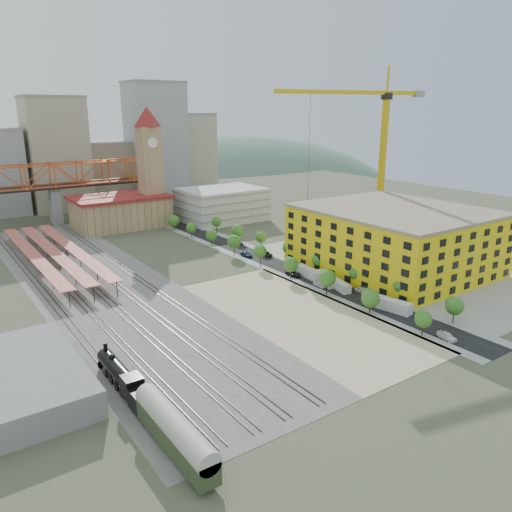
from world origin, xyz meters
TOP-DOWN VIEW (x-y plane):
  - ground at (0.00, 0.00)m, footprint 400.00×400.00m
  - ballast_strip at (-36.00, 17.50)m, footprint 36.00×165.00m
  - dirt_lot at (-4.00, -31.50)m, footprint 28.00×67.00m
  - street_asphalt at (16.00, 15.00)m, footprint 12.00×170.00m
  - sidewalk_west at (10.50, 15.00)m, footprint 3.00×170.00m
  - sidewalk_east at (21.50, 15.00)m, footprint 3.00×170.00m
  - construction_pad at (45.00, -20.00)m, footprint 50.00×90.00m
  - rail_tracks at (-37.80, 17.50)m, footprint 26.56×160.00m
  - platform_canopies at (-41.00, 45.00)m, footprint 16.00×80.00m
  - station_hall at (-5.00, 82.00)m, footprint 38.00×24.00m
  - clock_tower at (8.00, 79.99)m, footprint 12.00×12.00m
  - parking_garage at (36.00, 70.00)m, footprint 34.00×26.00m
  - truss_bridge at (-25.00, 105.00)m, footprint 94.00×9.60m
  - construction_building at (42.00, -20.00)m, footprint 44.60×50.60m
  - warehouse at (-66.00, -30.00)m, footprint 22.00×32.00m
  - street_trees at (16.00, 5.00)m, footprint 15.40×124.40m
  - skyline at (7.47, 142.31)m, footprint 133.00×46.00m
  - distant_hills at (45.28, 260.00)m, footprint 647.00×264.00m
  - locomotive at (-50.00, -40.01)m, footprint 3.12×24.03m
  - coach at (-50.00, -59.40)m, footprint 3.45×20.03m
  - tower_crane at (60.87, 7.24)m, footprint 56.23×14.73m
  - site_trailer_a at (16.00, -41.77)m, footprint 4.56×10.47m
  - site_trailer_b at (16.00, -24.01)m, footprint 4.20×8.96m
  - site_trailer_c at (16.00, -18.19)m, footprint 4.97×10.19m
  - site_trailer_d at (16.00, -11.30)m, footprint 3.31×10.13m
  - car_0 at (13.00, -59.34)m, footprint 2.57×4.88m
  - car_1 at (13.00, -19.67)m, footprint 1.48×4.21m
  - car_2 at (13.00, -7.95)m, footprint 2.57×5.26m
  - car_3 at (13.00, 16.35)m, footprint 2.27×5.13m
  - car_4 at (19.00, -29.87)m, footprint 2.46×4.83m
  - car_5 at (19.00, -30.36)m, footprint 1.93×4.78m
  - car_6 at (19.00, 13.00)m, footprint 3.00×5.15m
  - car_7 at (19.00, 31.21)m, footprint 2.50×5.35m

SIDE VIEW (x-z plane):
  - distant_hills at x=45.28m, z-range -193.04..33.96m
  - ground at x=0.00m, z-range 0.00..0.00m
  - street_trees at x=16.00m, z-range -4.00..4.00m
  - sidewalk_west at x=10.50m, z-range 0.00..0.04m
  - sidewalk_east at x=21.50m, z-range 0.00..0.04m
  - ballast_strip at x=-36.00m, z-range 0.00..0.06m
  - dirt_lot at x=-4.00m, z-range 0.00..0.06m
  - street_asphalt at x=16.00m, z-range 0.00..0.06m
  - construction_pad at x=45.00m, z-range 0.00..0.06m
  - rail_tracks at x=-37.80m, z-range 0.06..0.24m
  - car_6 at x=19.00m, z-range 0.00..1.35m
  - car_1 at x=13.00m, z-range 0.00..1.39m
  - car_2 at x=13.00m, z-range 0.00..1.44m
  - car_3 at x=13.00m, z-range 0.00..1.46m
  - car_7 at x=19.00m, z-range 0.00..1.51m
  - car_5 at x=19.00m, z-range 0.00..1.55m
  - car_4 at x=19.00m, z-range 0.00..1.58m
  - car_0 at x=13.00m, z-range 0.00..1.58m
  - site_trailer_b at x=16.00m, z-range 0.00..2.37m
  - site_trailer_c at x=16.00m, z-range 0.00..2.70m
  - site_trailer_d at x=16.00m, z-range 0.00..2.73m
  - site_trailer_a at x=16.00m, z-range 0.00..2.78m
  - locomotive at x=-50.00m, z-range -0.76..5.25m
  - warehouse at x=-66.00m, z-range 0.00..5.00m
  - coach at x=-50.00m, z-range 0.20..6.49m
  - platform_canopies at x=-41.00m, z-range 1.93..6.06m
  - station_hall at x=-5.00m, z-range 0.12..13.22m
  - parking_garage at x=36.00m, z-range 0.00..14.00m
  - construction_building at x=42.00m, z-range 0.01..18.81m
  - truss_bridge at x=-25.00m, z-range 6.06..31.66m
  - skyline at x=7.47m, z-range -7.19..52.81m
  - clock_tower at x=8.00m, z-range 2.70..54.70m
  - tower_crane at x=60.87m, z-range 7.15..68.24m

